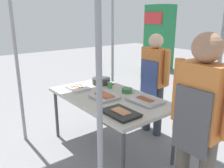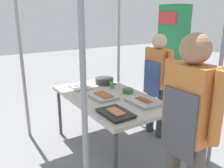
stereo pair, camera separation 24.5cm
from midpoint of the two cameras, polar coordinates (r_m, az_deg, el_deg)
name	(u,v)px [view 2 (the right image)]	position (r m, az deg, el deg)	size (l,w,h in m)	color
ground_plane	(109,149)	(3.28, 1.46, -15.44)	(18.00, 18.00, 0.00)	slate
stall_table	(109,100)	(2.97, 1.55, -3.93)	(1.60, 0.90, 0.75)	#B7B2A8
tray_grilled_sausages	(104,96)	(2.88, 0.43, -3.00)	(0.33, 0.28, 0.05)	#ADADB2
tray_meat_skewers	(80,87)	(3.29, -5.74, -0.72)	(0.34, 0.23, 0.04)	silver
tray_pork_links	(144,101)	(2.76, 10.23, -4.24)	(0.39, 0.29, 0.05)	#ADADB2
tray_spring_rolls	(115,113)	(2.41, 3.78, -7.08)	(0.38, 0.26, 0.05)	black
cooking_wok	(104,81)	(3.47, 0.17, 0.81)	(0.43, 0.27, 0.09)	#38383A
condiment_bowl	(128,91)	(3.08, 6.12, -1.69)	(0.14, 0.14, 0.06)	#33723F
drink_cup_near_edge	(112,85)	(3.26, 2.15, -0.37)	(0.06, 0.06, 0.08)	#3F994C
vendor_woman	(157,78)	(3.40, 12.95, 1.38)	(0.52, 0.22, 1.49)	#333842
customer_nearby	(188,122)	(1.91, 21.50, -8.53)	(0.52, 0.23, 1.62)	#595147
neighbor_stall_left	(173,38)	(7.98, 15.50, 10.75)	(0.80, 0.67, 2.05)	#237F47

